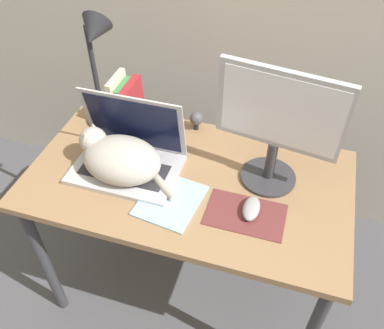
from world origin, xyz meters
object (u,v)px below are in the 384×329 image
at_px(webcam, 196,119).
at_px(notepad, 170,200).
at_px(external_monitor, 278,124).
at_px(computer_mouse, 251,208).
at_px(desk_lamp, 95,53).
at_px(cat, 119,158).
at_px(book_row, 127,103).
at_px(laptop, 128,155).

bearing_deg(webcam, notepad, -85.79).
distance_m(external_monitor, computer_mouse, 0.29).
relative_size(desk_lamp, webcam, 6.09).
distance_m(notepad, webcam, 0.41).
xyz_separation_m(notepad, webcam, (-0.03, 0.41, 0.05)).
xyz_separation_m(cat, external_monitor, (0.52, 0.13, 0.17)).
bearing_deg(book_row, notepad, -49.60).
bearing_deg(external_monitor, computer_mouse, -98.78).
xyz_separation_m(cat, webcam, (0.19, 0.33, -0.02)).
bearing_deg(desk_lamp, book_row, 38.19).
bearing_deg(laptop, webcam, 58.30).
bearing_deg(cat, external_monitor, 14.34).
bearing_deg(notepad, laptop, 148.80).
bearing_deg(laptop, desk_lamp, 133.25).
distance_m(cat, webcam, 0.38).
distance_m(cat, external_monitor, 0.56).
bearing_deg(desk_lamp, computer_mouse, -23.16).
distance_m(cat, computer_mouse, 0.49).
xyz_separation_m(computer_mouse, notepad, (-0.27, -0.03, -0.02)).
relative_size(laptop, webcam, 4.80).
height_order(external_monitor, computer_mouse, external_monitor).
distance_m(laptop, book_row, 0.27).
relative_size(computer_mouse, book_row, 0.52).
xyz_separation_m(cat, notepad, (0.22, -0.08, -0.07)).
xyz_separation_m(external_monitor, book_row, (-0.61, 0.16, -0.15)).
relative_size(cat, desk_lamp, 0.83).
relative_size(external_monitor, webcam, 5.48).
xyz_separation_m(desk_lamp, notepad, (0.38, -0.32, -0.33)).
bearing_deg(book_row, laptop, -65.81).
xyz_separation_m(cat, computer_mouse, (0.49, -0.04, -0.05)).
xyz_separation_m(computer_mouse, desk_lamp, (-0.66, 0.28, 0.31)).
relative_size(cat, computer_mouse, 3.74).
relative_size(book_row, webcam, 2.61).
bearing_deg(book_row, cat, -71.51).
bearing_deg(desk_lamp, external_monitor, -8.79).
bearing_deg(book_row, external_monitor, -14.64).
bearing_deg(external_monitor, notepad, -145.01).
bearing_deg(desk_lamp, cat, -54.84).
bearing_deg(laptop, notepad, -31.20).
height_order(book_row, notepad, book_row).
distance_m(laptop, cat, 0.05).
height_order(laptop, book_row, laptop).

